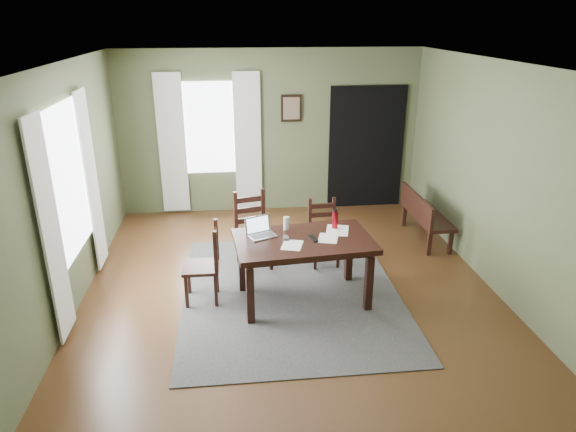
{
  "coord_description": "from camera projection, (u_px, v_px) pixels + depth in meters",
  "views": [
    {
      "loc": [
        -0.64,
        -5.46,
        3.17
      ],
      "look_at": [
        0.0,
        0.3,
        0.9
      ],
      "focal_mm": 32.0,
      "sensor_mm": 36.0,
      "label": 1
    }
  ],
  "objects": [
    {
      "name": "paper_e",
      "position": [
        292.0,
        245.0,
        5.69
      ],
      "size": [
        0.29,
        0.33,
        0.0
      ],
      "primitive_type": "cube",
      "rotation": [
        0.0,
        0.0,
        -0.28
      ],
      "color": "white",
      "rests_on": "dining_table"
    },
    {
      "name": "tv_remote",
      "position": [
        313.0,
        239.0,
        5.84
      ],
      "size": [
        0.09,
        0.2,
        0.02
      ],
      "primitive_type": "cube",
      "rotation": [
        0.0,
        0.0,
        0.22
      ],
      "color": "black",
      "rests_on": "dining_table"
    },
    {
      "name": "paper_b",
      "position": [
        328.0,
        238.0,
        5.87
      ],
      "size": [
        0.29,
        0.33,
        0.0
      ],
      "primitive_type": "cube",
      "rotation": [
        0.0,
        0.0,
        -0.28
      ],
      "color": "white",
      "rests_on": "dining_table"
    },
    {
      "name": "drinking_glass",
      "position": [
        286.0,
        223.0,
        6.09
      ],
      "size": [
        0.08,
        0.08,
        0.16
      ],
      "primitive_type": "cylinder",
      "rotation": [
        0.0,
        0.0,
        -0.2
      ],
      "color": "silver",
      "rests_on": "dining_table"
    },
    {
      "name": "laptop",
      "position": [
        260.0,
        231.0,
        5.93
      ],
      "size": [
        0.38,
        0.35,
        0.21
      ],
      "rotation": [
        0.0,
        0.0,
        0.4
      ],
      "color": "#B7B7BC",
      "rests_on": "dining_table"
    },
    {
      "name": "curtain_left_near",
      "position": [
        51.0,
        232.0,
        5.01
      ],
      "size": [
        0.03,
        0.48,
        2.3
      ],
      "color": "silver",
      "rests_on": "ground"
    },
    {
      "name": "curtain_left_far",
      "position": [
        92.0,
        181.0,
        6.53
      ],
      "size": [
        0.03,
        0.48,
        2.3
      ],
      "color": "silver",
      "rests_on": "ground"
    },
    {
      "name": "chair_back_left",
      "position": [
        253.0,
        231.0,
        6.82
      ],
      "size": [
        0.53,
        0.53,
        1.01
      ],
      "rotation": [
        0.0,
        0.0,
        0.23
      ],
      "color": "black",
      "rests_on": "rug"
    },
    {
      "name": "room_shell",
      "position": [
        291.0,
        149.0,
        5.62
      ],
      "size": [
        5.02,
        6.02,
        2.71
      ],
      "color": "#535C3C",
      "rests_on": "ground"
    },
    {
      "name": "curtain_back_left",
      "position": [
        172.0,
        145.0,
        8.39
      ],
      "size": [
        0.44,
        0.03,
        2.3
      ],
      "color": "silver",
      "rests_on": "ground"
    },
    {
      "name": "bench",
      "position": [
        423.0,
        213.0,
        7.64
      ],
      "size": [
        0.41,
        1.28,
        0.72
      ],
      "rotation": [
        0.0,
        0.0,
        1.57
      ],
      "color": "black",
      "rests_on": "ground"
    },
    {
      "name": "computer_mouse",
      "position": [
        286.0,
        238.0,
        5.83
      ],
      "size": [
        0.06,
        0.1,
        0.03
      ],
      "primitive_type": "cube",
      "rotation": [
        0.0,
        0.0,
        -0.03
      ],
      "color": "#3F3F42",
      "rests_on": "dining_table"
    },
    {
      "name": "curtain_back_right",
      "position": [
        248.0,
        143.0,
        8.52
      ],
      "size": [
        0.44,
        0.03,
        2.3
      ],
      "color": "silver",
      "rests_on": "ground"
    },
    {
      "name": "framed_picture",
      "position": [
        291.0,
        108.0,
        8.42
      ],
      "size": [
        0.34,
        0.03,
        0.44
      ],
      "color": "black",
      "rests_on": "ground"
    },
    {
      "name": "dining_table",
      "position": [
        304.0,
        247.0,
        5.89
      ],
      "size": [
        1.64,
        1.08,
        0.78
      ],
      "rotation": [
        0.0,
        0.0,
        0.09
      ],
      "color": "black",
      "rests_on": "rug"
    },
    {
      "name": "window_back",
      "position": [
        209.0,
        128.0,
        8.39
      ],
      "size": [
        1.0,
        0.01,
        1.5
      ],
      "color": "white",
      "rests_on": "ground"
    },
    {
      "name": "water_bottle",
      "position": [
        335.0,
        219.0,
        6.11
      ],
      "size": [
        0.09,
        0.09,
        0.24
      ],
      "rotation": [
        0.0,
        0.0,
        -0.26
      ],
      "color": "maroon",
      "rests_on": "dining_table"
    },
    {
      "name": "window_left",
      "position": [
        68.0,
        182.0,
        5.68
      ],
      "size": [
        0.01,
        1.3,
        1.7
      ],
      "color": "white",
      "rests_on": "ground"
    },
    {
      "name": "ground",
      "position": [
        291.0,
        294.0,
        6.28
      ],
      "size": [
        5.0,
        6.0,
        0.01
      ],
      "color": "#492C16"
    },
    {
      "name": "rug",
      "position": [
        291.0,
        293.0,
        6.27
      ],
      "size": [
        2.6,
        3.2,
        0.01
      ],
      "color": "#3E3E3E",
      "rests_on": "ground"
    },
    {
      "name": "doorway_back",
      "position": [
        366.0,
        148.0,
        8.81
      ],
      "size": [
        1.3,
        0.03,
        2.1
      ],
      "color": "black",
      "rests_on": "ground"
    },
    {
      "name": "paper_d",
      "position": [
        337.0,
        230.0,
        6.08
      ],
      "size": [
        0.33,
        0.39,
        0.0
      ],
      "primitive_type": "cube",
      "rotation": [
        0.0,
        0.0,
        -0.25
      ],
      "color": "white",
      "rests_on": "dining_table"
    },
    {
      "name": "chair_end",
      "position": [
        205.0,
        265.0,
        5.96
      ],
      "size": [
        0.42,
        0.42,
        0.95
      ],
      "rotation": [
        0.0,
        0.0,
        -1.58
      ],
      "color": "black",
      "rests_on": "rug"
    },
    {
      "name": "chair_back_right",
      "position": [
        324.0,
        233.0,
        6.91
      ],
      "size": [
        0.41,
        0.41,
        0.88
      ],
      "rotation": [
        0.0,
        0.0,
        0.06
      ],
      "color": "black",
      "rests_on": "rug"
    }
  ]
}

